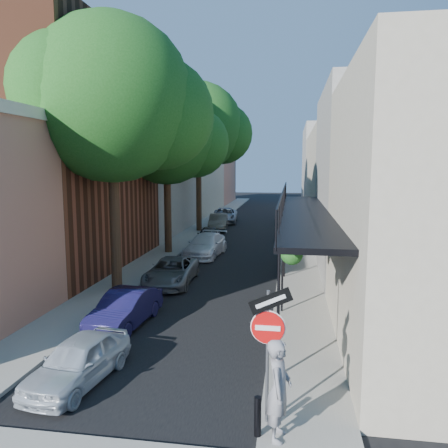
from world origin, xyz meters
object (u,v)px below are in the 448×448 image
at_px(oak_far, 205,129).
at_px(parked_car_c, 171,272).
at_px(parked_car_a, 78,361).
at_px(pedestrian, 279,389).
at_px(parked_car_d, 206,245).
at_px(parked_car_g, 225,215).
at_px(oak_mid, 174,137).
at_px(oak_near, 123,104).
at_px(bollard, 258,416).
at_px(parked_car_f, 218,222).
at_px(parked_car_e, 208,235).
at_px(parked_car_b, 125,309).
at_px(sign_post, 268,333).

xyz_separation_m(oak_far, parked_car_c, (1.62, -15.98, -7.67)).
relative_size(parked_car_a, pedestrian, 1.71).
distance_m(parked_car_d, parked_car_g, 15.30).
height_order(oak_mid, oak_far, oak_far).
distance_m(oak_near, parked_car_d, 10.49).
bearing_deg(oak_far, oak_mid, -90.41).
distance_m(bollard, oak_far, 28.58).
relative_size(oak_mid, parked_car_d, 2.25).
height_order(oak_near, parked_car_f, oak_near).
xyz_separation_m(bollard, oak_mid, (-6.42, 17.73, 6.54)).
xyz_separation_m(parked_car_d, parked_car_g, (-1.20, 15.25, 0.03)).
xyz_separation_m(oak_far, parked_car_f, (0.97, 0.75, -7.58)).
bearing_deg(parked_car_f, parked_car_e, -92.64).
xyz_separation_m(oak_near, parked_car_b, (1.52, -4.28, -7.28)).
height_order(parked_car_a, parked_car_f, parked_car_f).
xyz_separation_m(sign_post, oak_far, (-6.51, 26.30, 6.22)).
height_order(oak_near, pedestrian, oak_near).
distance_m(oak_near, parked_car_e, 13.76).
height_order(oak_mid, parked_car_g, oak_mid).
xyz_separation_m(bollard, parked_car_c, (-4.73, 10.79, 0.07)).
xyz_separation_m(oak_near, parked_car_d, (1.97, 7.34, -7.22)).
relative_size(oak_mid, parked_car_b, 2.80).
bearing_deg(bollard, pedestrian, 0.00).
bearing_deg(parked_car_f, parked_car_g, 86.98).
height_order(oak_far, parked_car_a, oak_far).
distance_m(sign_post, oak_near, 12.77).
height_order(oak_far, parked_car_g, oak_far).
xyz_separation_m(sign_post, pedestrian, (0.24, -0.47, -0.93)).
bearing_deg(bollard, parked_car_e, 103.35).
height_order(oak_near, parked_car_e, oak_near).
distance_m(oak_far, parked_car_c, 17.80).
bearing_deg(parked_car_e, oak_mid, -111.11).
relative_size(parked_car_b, parked_car_e, 1.09).
xyz_separation_m(parked_car_b, parked_car_f, (-0.54, 22.04, 0.07)).
bearing_deg(sign_post, oak_far, 103.91).
distance_m(oak_near, parked_car_a, 11.07).
xyz_separation_m(bollard, parked_car_g, (-5.60, 32.35, 0.17)).
distance_m(oak_near, parked_car_g, 23.72).
bearing_deg(parked_car_b, parked_car_a, -80.69).
bearing_deg(parked_car_d, oak_far, 106.56).
xyz_separation_m(parked_car_b, parked_car_e, (-0.22, 15.86, -0.03)).
bearing_deg(oak_near, parked_car_b, -70.45).
bearing_deg(parked_car_f, oak_mid, -101.61).
bearing_deg(pedestrian, sign_post, 32.94).
relative_size(parked_car_a, parked_car_f, 0.83).
bearing_deg(pedestrian, parked_car_c, 31.27).
height_order(oak_far, parked_car_f, oak_far).
bearing_deg(sign_post, parked_car_g, 100.24).
relative_size(sign_post, oak_far, 0.25).
bearing_deg(sign_post, pedestrian, -62.90).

